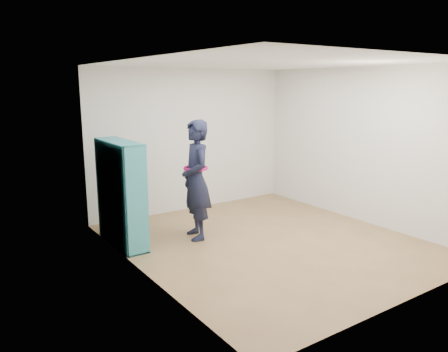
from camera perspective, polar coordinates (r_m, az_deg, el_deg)
floor at (r=6.64m, az=5.85°, el=-8.55°), size 4.50×4.50×0.00m
ceiling at (r=6.23m, az=6.37°, el=14.48°), size 4.50×4.50×0.00m
wall_left at (r=5.26m, az=-10.79°, el=0.61°), size 0.02×4.50×2.60m
wall_right at (r=7.74m, az=17.50°, el=3.83°), size 0.02×4.50×2.60m
wall_back at (r=8.13m, az=-4.22°, el=4.70°), size 4.00×0.02×2.60m
wall_front at (r=4.85m, az=23.54°, el=-1.12°), size 4.00×0.02×2.60m
bookshelf at (r=6.48m, az=-13.48°, el=-2.47°), size 0.33×1.15×1.53m
person at (r=6.56m, az=-3.68°, el=-0.52°), size 0.57×0.74×1.81m
smartphone at (r=6.58m, az=-5.07°, el=0.55°), size 0.03×0.10×0.13m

